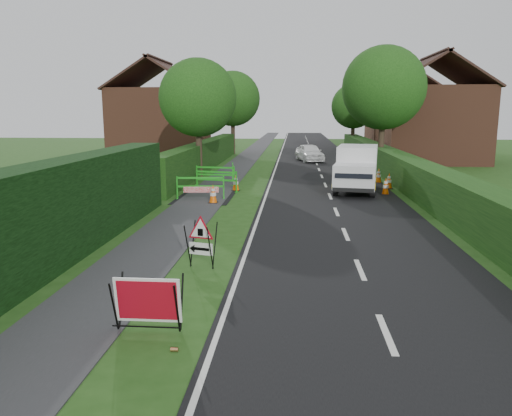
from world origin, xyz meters
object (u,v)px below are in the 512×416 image
object	(u,v)px
triangle_sign	(199,238)
works_van	(357,168)
red_rect_sign	(148,301)
hatchback_car	(310,153)

from	to	relation	value
triangle_sign	works_van	distance (m)	13.32
red_rect_sign	works_van	distance (m)	16.72
red_rect_sign	hatchback_car	size ratio (longest dim) A/B	0.29
red_rect_sign	triangle_sign	size ratio (longest dim) A/B	1.05
triangle_sign	works_van	xyz separation A→B (m)	(5.15, 12.28, 0.36)
red_rect_sign	triangle_sign	world-z (taller)	triangle_sign
red_rect_sign	triangle_sign	distance (m)	3.56
works_van	hatchback_car	distance (m)	14.58
triangle_sign	hatchback_car	world-z (taller)	hatchback_car
works_van	hatchback_car	xyz separation A→B (m)	(-1.79, 14.47, -0.45)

